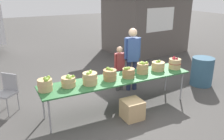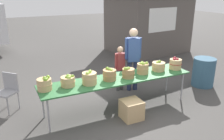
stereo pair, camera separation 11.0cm
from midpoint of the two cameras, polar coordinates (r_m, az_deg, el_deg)
name	(u,v)px [view 1 (the left image)]	position (r m, az deg, el deg)	size (l,w,h in m)	color
ground_plane	(118,108)	(5.63, 0.83, -9.11)	(40.00, 40.00, 0.00)	#474442
market_table	(118,79)	(5.32, 0.87, -2.29)	(3.50, 0.76, 0.75)	#2D6B38
apple_basket_green_0	(45,85)	(4.83, -16.41, -3.38)	(0.30, 0.30, 0.29)	tan
apple_basket_green_1	(69,81)	(4.92, -11.03, -2.68)	(0.31, 0.31, 0.25)	tan
apple_basket_green_2	(90,78)	(4.97, -5.95, -1.94)	(0.32, 0.32, 0.30)	tan
apple_basket_green_3	(110,74)	(5.17, -1.12, -1.08)	(0.31, 0.31, 0.29)	#A87F51
apple_basket_green_4	(128,73)	(5.33, 3.39, -0.63)	(0.30, 0.30, 0.27)	#A87F51
apple_basket_green_5	(143,68)	(5.61, 6.82, 0.52)	(0.29, 0.29, 0.29)	tan
apple_basket_green_6	(158,66)	(5.89, 10.50, 0.99)	(0.33, 0.33, 0.26)	tan
apple_basket_red_0	(175,63)	(6.09, 14.35, 1.56)	(0.31, 0.31, 0.29)	tan
vendor_adult	(132,55)	(6.28, 4.39, 3.71)	(0.44, 0.29, 1.69)	#262D4C
child_customer	(119,65)	(6.30, 1.31, 1.20)	(0.32, 0.18, 1.22)	#3F3F3F
food_kiosk	(145,19)	(10.56, 7.69, 12.06)	(3.79, 3.26, 2.74)	#59514C
folding_chair	(7,90)	(5.82, -24.37, -4.37)	(0.57, 0.57, 0.86)	#99999E
trash_barrel	(202,71)	(7.22, 20.41, -0.32)	(0.61, 0.61, 0.81)	#335972
produce_crate	(132,109)	(5.14, 4.25, -9.42)	(0.42, 0.42, 0.42)	tan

